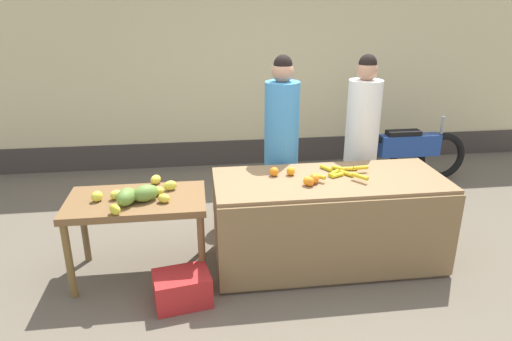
{
  "coord_description": "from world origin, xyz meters",
  "views": [
    {
      "loc": [
        -0.79,
        -3.63,
        2.31
      ],
      "look_at": [
        -0.29,
        0.15,
        0.87
      ],
      "focal_mm": 32.15,
      "sensor_mm": 36.0,
      "label": 1
    }
  ],
  "objects_px": {
    "vendor_woman_blue_shirt": "(281,147)",
    "produce_crate": "(182,288)",
    "parked_motorcycle": "(408,152)",
    "produce_sack": "(229,205)",
    "vendor_woman_white_shirt": "(361,142)"
  },
  "relations": [
    {
      "from": "parked_motorcycle",
      "to": "produce_sack",
      "type": "height_order",
      "value": "parked_motorcycle"
    },
    {
      "from": "vendor_woman_blue_shirt",
      "to": "parked_motorcycle",
      "type": "relative_size",
      "value": 1.14
    },
    {
      "from": "parked_motorcycle",
      "to": "produce_sack",
      "type": "xyz_separation_m",
      "value": [
        -2.46,
        -1.05,
        -0.13
      ]
    },
    {
      "from": "produce_crate",
      "to": "parked_motorcycle",
      "type": "bearing_deg",
      "value": 37.79
    },
    {
      "from": "vendor_woman_blue_shirt",
      "to": "produce_sack",
      "type": "xyz_separation_m",
      "value": [
        -0.54,
        0.08,
        -0.64
      ]
    },
    {
      "from": "vendor_woman_white_shirt",
      "to": "parked_motorcycle",
      "type": "distance_m",
      "value": 1.58
    },
    {
      "from": "vendor_woman_blue_shirt",
      "to": "produce_crate",
      "type": "distance_m",
      "value": 1.71
    },
    {
      "from": "produce_crate",
      "to": "vendor_woman_white_shirt",
      "type": "bearing_deg",
      "value": 33.27
    },
    {
      "from": "parked_motorcycle",
      "to": "produce_sack",
      "type": "distance_m",
      "value": 2.68
    },
    {
      "from": "vendor_woman_blue_shirt",
      "to": "produce_crate",
      "type": "bearing_deg",
      "value": -131.32
    },
    {
      "from": "vendor_woman_blue_shirt",
      "to": "produce_crate",
      "type": "xyz_separation_m",
      "value": [
        -1.0,
        -1.14,
        -0.79
      ]
    },
    {
      "from": "vendor_woman_blue_shirt",
      "to": "parked_motorcycle",
      "type": "distance_m",
      "value": 2.29
    },
    {
      "from": "produce_crate",
      "to": "produce_sack",
      "type": "xyz_separation_m",
      "value": [
        0.47,
        1.22,
        0.14
      ]
    },
    {
      "from": "parked_motorcycle",
      "to": "produce_crate",
      "type": "xyz_separation_m",
      "value": [
        -2.93,
        -2.27,
        -0.27
      ]
    },
    {
      "from": "vendor_woman_white_shirt",
      "to": "parked_motorcycle",
      "type": "xyz_separation_m",
      "value": [
        1.06,
        1.05,
        -0.51
      ]
    }
  ]
}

